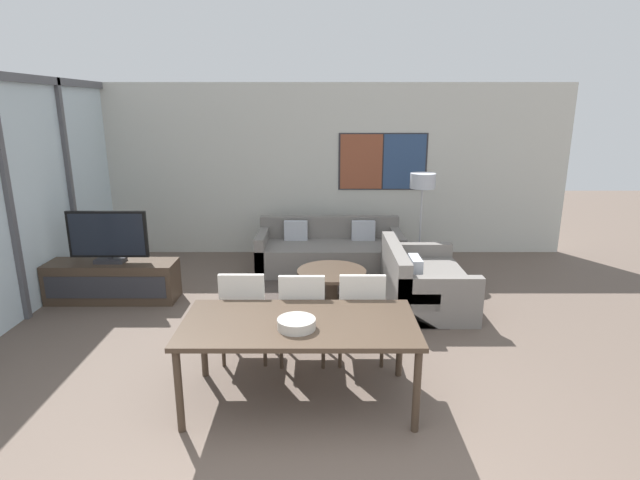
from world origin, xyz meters
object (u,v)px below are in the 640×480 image
(floor_lamp, at_px, (423,188))
(tv_console, at_px, (114,281))
(sofa_main, at_px, (331,252))
(dining_chair_centre, at_px, (303,313))
(coffee_table, at_px, (332,278))
(television, at_px, (109,237))
(dining_chair_right, at_px, (362,312))
(dining_table, at_px, (300,329))
(fruit_bowl, at_px, (297,323))
(sofa_side, at_px, (421,284))
(dining_chair_left, at_px, (245,311))

(floor_lamp, bearing_deg, tv_console, -163.83)
(sofa_main, bearing_deg, dining_chair_centre, -96.18)
(coffee_table, bearing_deg, sofa_main, 90.00)
(television, xyz_separation_m, dining_chair_right, (3.06, -1.61, -0.32))
(television, distance_m, coffee_table, 2.87)
(dining_table, bearing_deg, floor_lamp, 64.43)
(television, bearing_deg, coffee_table, -0.62)
(television, height_order, dining_chair_centre, television)
(sofa_main, distance_m, dining_chair_centre, 2.96)
(fruit_bowl, bearing_deg, dining_chair_centre, 88.74)
(sofa_side, distance_m, dining_chair_left, 2.49)
(sofa_side, bearing_deg, fruit_bowl, 147.77)
(dining_table, bearing_deg, sofa_side, 56.52)
(coffee_table, bearing_deg, dining_chair_right, -81.22)
(coffee_table, relative_size, fruit_bowl, 2.89)
(dining_chair_centre, bearing_deg, dining_chair_right, 2.03)
(sofa_side, height_order, dining_chair_right, dining_chair_right)
(coffee_table, xyz_separation_m, dining_chair_left, (-0.88, -1.55, 0.21))
(sofa_side, bearing_deg, dining_chair_right, 149.57)
(television, height_order, dining_table, television)
(coffee_table, distance_m, dining_table, 2.31)
(coffee_table, bearing_deg, sofa_side, -4.75)
(coffee_table, bearing_deg, tv_console, 179.40)
(dining_chair_left, bearing_deg, sofa_main, 73.07)
(coffee_table, bearing_deg, fruit_bowl, -97.96)
(dining_chair_right, bearing_deg, coffee_table, 98.78)
(tv_console, distance_m, floor_lamp, 4.46)
(sofa_side, distance_m, dining_chair_right, 1.74)
(sofa_main, bearing_deg, floor_lamp, -3.87)
(dining_chair_left, bearing_deg, fruit_bowl, -57.06)
(sofa_main, bearing_deg, coffee_table, -90.00)
(dining_chair_left, xyz_separation_m, fruit_bowl, (0.54, -0.84, 0.26))
(dining_chair_centre, relative_size, floor_lamp, 0.63)
(tv_console, distance_m, television, 0.58)
(coffee_table, height_order, dining_chair_left, dining_chair_left)
(fruit_bowl, bearing_deg, television, 135.68)
(television, relative_size, coffee_table, 1.13)
(television, bearing_deg, sofa_main, 24.80)
(sofa_side, relative_size, dining_chair_left, 1.64)
(dining_table, bearing_deg, television, 137.51)
(floor_lamp, bearing_deg, sofa_side, -100.26)
(sofa_side, height_order, coffee_table, sofa_side)
(dining_chair_centre, xyz_separation_m, floor_lamp, (1.67, 2.84, 0.76))
(sofa_main, relative_size, sofa_side, 1.42)
(dining_chair_centre, height_order, dining_chair_right, same)
(tv_console, bearing_deg, dining_chair_right, -27.70)
(floor_lamp, bearing_deg, dining_chair_centre, -120.54)
(dining_table, bearing_deg, tv_console, 137.52)
(coffee_table, distance_m, dining_chair_centre, 1.64)
(television, bearing_deg, tv_console, -90.00)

